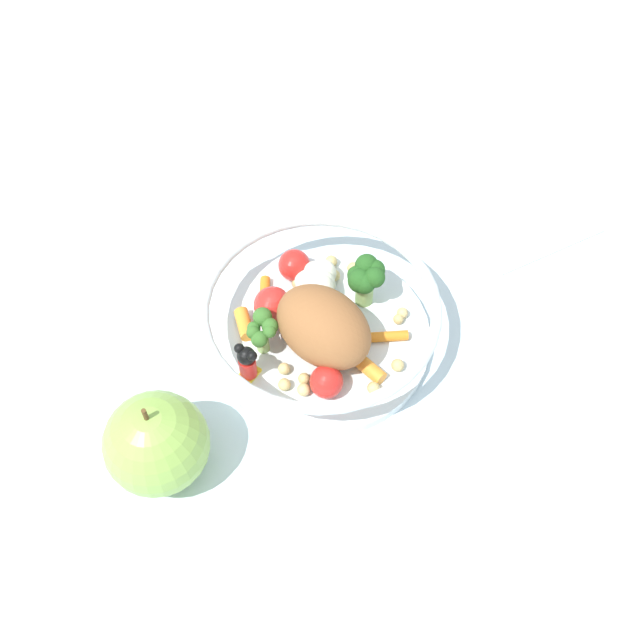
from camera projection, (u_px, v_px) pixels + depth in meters
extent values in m
plane|color=silver|center=(305.00, 345.00, 0.67)|extent=(2.40, 2.40, 0.00)
cylinder|color=white|center=(320.00, 336.00, 0.67)|extent=(0.20, 0.20, 0.01)
torus|color=white|center=(320.00, 306.00, 0.63)|extent=(0.21, 0.21, 0.01)
ellipsoid|color=#935B33|center=(323.00, 327.00, 0.63)|extent=(0.11, 0.11, 0.06)
cylinder|color=#8EB766|center=(364.00, 292.00, 0.68)|extent=(0.02, 0.02, 0.02)
sphere|color=#23561E|center=(364.00, 283.00, 0.66)|extent=(0.02, 0.02, 0.02)
sphere|color=#23561E|center=(375.00, 277.00, 0.65)|extent=(0.02, 0.02, 0.02)
sphere|color=#23561E|center=(374.00, 270.00, 0.66)|extent=(0.02, 0.02, 0.02)
sphere|color=#23561E|center=(367.00, 266.00, 0.66)|extent=(0.02, 0.02, 0.02)
sphere|color=#23561E|center=(357.00, 275.00, 0.66)|extent=(0.02, 0.02, 0.02)
sphere|color=#23561E|center=(360.00, 281.00, 0.66)|extent=(0.02, 0.02, 0.02)
cylinder|color=#8EB766|center=(263.00, 342.00, 0.65)|extent=(0.01, 0.01, 0.02)
sphere|color=#386B28|center=(259.00, 339.00, 0.63)|extent=(0.01, 0.01, 0.01)
sphere|color=#386B28|center=(269.00, 331.00, 0.63)|extent=(0.01, 0.01, 0.01)
sphere|color=#386B28|center=(270.00, 326.00, 0.63)|extent=(0.01, 0.01, 0.01)
sphere|color=#386B28|center=(262.00, 319.00, 0.64)|extent=(0.02, 0.02, 0.02)
sphere|color=#386B28|center=(254.00, 328.00, 0.64)|extent=(0.01, 0.01, 0.01)
sphere|color=#386B28|center=(253.00, 332.00, 0.63)|extent=(0.01, 0.01, 0.01)
sphere|color=silver|center=(319.00, 289.00, 0.68)|extent=(0.03, 0.03, 0.03)
sphere|color=silver|center=(320.00, 284.00, 0.68)|extent=(0.03, 0.03, 0.03)
sphere|color=silver|center=(323.00, 284.00, 0.68)|extent=(0.02, 0.02, 0.02)
sphere|color=silver|center=(322.00, 273.00, 0.69)|extent=(0.03, 0.03, 0.03)
sphere|color=silver|center=(315.00, 273.00, 0.68)|extent=(0.02, 0.02, 0.02)
sphere|color=silver|center=(309.00, 281.00, 0.69)|extent=(0.02, 0.02, 0.02)
sphere|color=silver|center=(308.00, 285.00, 0.68)|extent=(0.02, 0.02, 0.02)
cube|color=yellow|center=(249.00, 374.00, 0.64)|extent=(0.02, 0.02, 0.00)
cylinder|color=red|center=(248.00, 367.00, 0.63)|extent=(0.02, 0.02, 0.02)
sphere|color=black|center=(246.00, 356.00, 0.62)|extent=(0.02, 0.02, 0.02)
sphere|color=black|center=(239.00, 348.00, 0.61)|extent=(0.01, 0.01, 0.01)
sphere|color=black|center=(252.00, 356.00, 0.61)|extent=(0.01, 0.01, 0.01)
cylinder|color=orange|center=(265.00, 290.00, 0.69)|extent=(0.03, 0.01, 0.01)
cylinder|color=orange|center=(244.00, 324.00, 0.66)|extent=(0.03, 0.02, 0.01)
cylinder|color=orange|center=(369.00, 369.00, 0.64)|extent=(0.03, 0.03, 0.01)
cylinder|color=orange|center=(389.00, 334.00, 0.66)|extent=(0.01, 0.03, 0.01)
sphere|color=red|center=(294.00, 265.00, 0.69)|extent=(0.03, 0.03, 0.03)
sphere|color=red|center=(273.00, 305.00, 0.66)|extent=(0.03, 0.03, 0.03)
sphere|color=red|center=(326.00, 382.00, 0.62)|extent=(0.03, 0.03, 0.03)
sphere|color=#D1B775|center=(334.00, 276.00, 0.70)|extent=(0.01, 0.01, 0.01)
sphere|color=tan|center=(398.00, 319.00, 0.67)|extent=(0.01, 0.01, 0.01)
sphere|color=tan|center=(331.00, 261.00, 0.71)|extent=(0.01, 0.01, 0.01)
sphere|color=tan|center=(353.00, 268.00, 0.70)|extent=(0.01, 0.01, 0.01)
sphere|color=tan|center=(307.00, 379.00, 0.63)|extent=(0.01, 0.01, 0.01)
sphere|color=tan|center=(398.00, 365.00, 0.64)|extent=(0.01, 0.01, 0.01)
sphere|color=tan|center=(298.00, 283.00, 0.69)|extent=(0.01, 0.01, 0.01)
sphere|color=#D1B775|center=(301.00, 390.00, 0.63)|extent=(0.01, 0.01, 0.01)
sphere|color=#D1B775|center=(402.00, 313.00, 0.67)|extent=(0.01, 0.01, 0.01)
sphere|color=tan|center=(373.00, 388.00, 0.63)|extent=(0.01, 0.01, 0.01)
sphere|color=tan|center=(284.00, 384.00, 0.63)|extent=(0.01, 0.01, 0.01)
sphere|color=tan|center=(367.00, 334.00, 0.66)|extent=(0.01, 0.01, 0.01)
sphere|color=#D1B775|center=(284.00, 369.00, 0.64)|extent=(0.01, 0.01, 0.01)
sphere|color=#8CB74C|center=(157.00, 444.00, 0.57)|extent=(0.08, 0.08, 0.08)
cylinder|color=brown|center=(145.00, 414.00, 0.53)|extent=(0.00, 0.00, 0.01)
cube|color=white|center=(517.00, 210.00, 0.76)|extent=(0.17, 0.17, 0.01)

